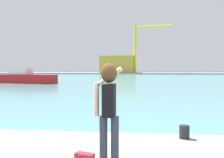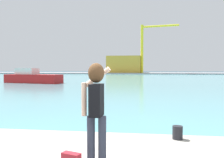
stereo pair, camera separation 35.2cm
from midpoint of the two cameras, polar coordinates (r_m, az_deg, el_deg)
name	(u,v)px [view 1 (the left image)]	position (r m, az deg, el deg)	size (l,w,h in m)	color
ground_plane	(136,78)	(54.26, 5.47, 0.22)	(220.00, 220.00, 0.00)	#334751
harbor_water	(136,78)	(56.25, 5.49, 0.32)	(140.00, 100.00, 0.02)	#599EA8
far_shore_dock	(137,73)	(96.23, 5.68, 1.36)	(140.00, 20.00, 0.38)	gray
person_photographer	(109,102)	(4.28, -3.17, -5.36)	(0.53, 0.55, 1.74)	#2D3342
harbor_bollard	(184,132)	(6.09, 14.78, -11.78)	(0.24, 0.24, 0.31)	black
boat_moored	(26,78)	(37.86, -19.52, 0.31)	(9.05, 4.31, 2.18)	#B21919
warehouse_left	(118,64)	(96.52, 1.20, 3.38)	(12.69, 12.19, 6.37)	gold
port_crane	(140,43)	(92.32, 6.35, 8.27)	(13.53, 3.40, 17.72)	yellow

